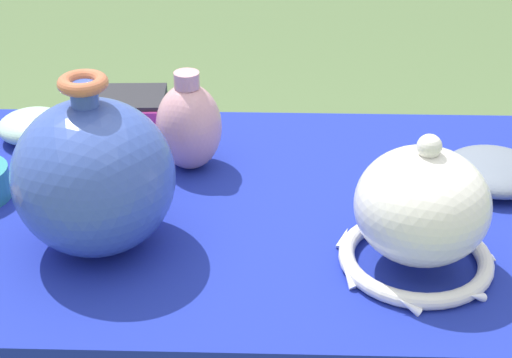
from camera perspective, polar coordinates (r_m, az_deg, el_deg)
display_table at (r=1.24m, az=-3.65°, el=-5.65°), size 1.25×0.66×0.79m
vase_tall_bulbous at (r=1.08m, az=-11.70°, el=0.20°), size 0.22×0.22×0.25m
vase_dome_bell at (r=1.05m, az=11.90°, el=-2.52°), size 0.22×0.22×0.20m
mosaic_tile_box at (r=1.39m, az=-9.43°, el=4.49°), size 0.14×0.12×0.08m
bowl_shallow_slate at (r=1.29m, az=16.90°, el=0.56°), size 0.16×0.16×0.05m
bowl_shallow_celadon at (r=1.43m, az=-15.89°, el=3.73°), size 0.12×0.12×0.05m
jar_round_rose at (r=1.27m, az=-4.90°, el=3.89°), size 0.11×0.11×0.17m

